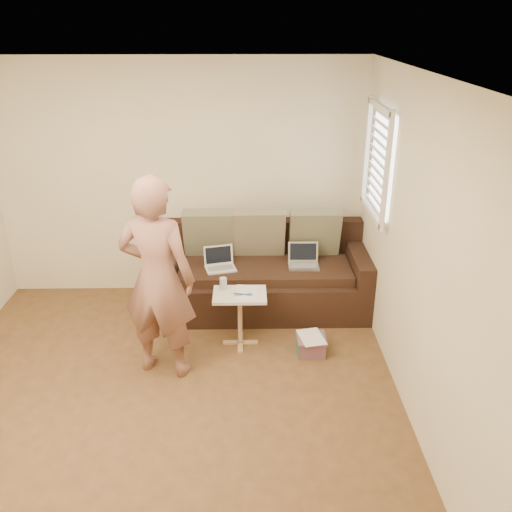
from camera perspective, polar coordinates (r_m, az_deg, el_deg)
name	(u,v)px	position (r m, az deg, el deg)	size (l,w,h in m)	color
floor	(161,415)	(4.65, -9.98, -16.10)	(4.50, 4.50, 0.00)	#4D381C
ceiling	(130,79)	(3.59, -13.04, 17.59)	(4.50, 4.50, 0.00)	white
wall_back	(181,181)	(6.03, -7.85, 7.76)	(4.00, 4.00, 0.00)	beige
wall_right	(427,268)	(4.09, 17.45, -1.20)	(4.50, 4.50, 0.00)	beige
window_blinds	(378,161)	(5.31, 12.67, 9.65)	(0.12, 0.88, 1.08)	white
sofa	(265,272)	(5.86, 0.91, -1.67)	(2.20, 0.95, 0.85)	black
pillow_left	(209,233)	(5.93, -4.95, 2.40)	(0.55, 0.14, 0.55)	#66684C
pillow_mid	(260,233)	(5.92, 0.37, 2.44)	(0.55, 0.14, 0.55)	#797556
pillow_right	(315,233)	(5.95, 6.16, 2.44)	(0.55, 0.14, 0.55)	#66684C
laptop_silver	(304,267)	(5.78, 5.02, -1.13)	(0.32, 0.23, 0.21)	#B7BABC
laptop_white	(221,269)	(5.71, -3.73, -1.41)	(0.31, 0.22, 0.22)	white
person	(158,279)	(4.68, -10.28, -2.35)	(0.67, 0.45, 1.83)	brown
side_table	(240,319)	(5.28, -1.69, -6.60)	(0.50, 0.35, 0.55)	silver
drinking_glass	(223,284)	(5.20, -3.45, -2.92)	(0.07, 0.07, 0.12)	silver
scissors	(243,294)	(5.11, -1.34, -4.05)	(0.18, 0.10, 0.02)	silver
paper_on_table	(246,292)	(5.16, -1.09, -3.83)	(0.21, 0.30, 0.00)	white
striped_box	(311,345)	(5.27, 5.79, -9.23)	(0.28, 0.28, 0.17)	#C61D56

